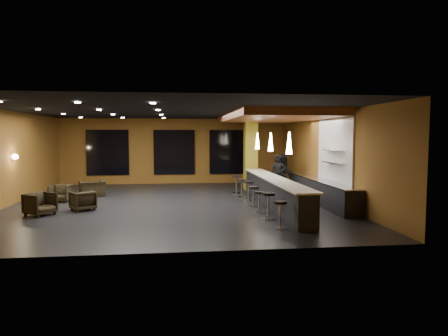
{
  "coord_description": "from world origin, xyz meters",
  "views": [
    {
      "loc": [
        0.15,
        -15.21,
        2.57
      ],
      "look_at": [
        2.0,
        0.5,
        1.3
      ],
      "focal_mm": 32.0,
      "sensor_mm": 36.0,
      "label": 1
    }
  ],
  "objects": [
    {
      "name": "armchair_a",
      "position": [
        -4.29,
        -1.79,
        0.37
      ],
      "size": [
        1.12,
        1.11,
        0.74
      ],
      "primitive_type": "imported",
      "rotation": [
        0.0,
        0.0,
        0.95
      ],
      "color": "black",
      "rests_on": "floor"
    },
    {
      "name": "armchair_b",
      "position": [
        -3.11,
        -1.07,
        0.34
      ],
      "size": [
        1.02,
        1.03,
        0.68
      ],
      "primitive_type": "imported",
      "rotation": [
        0.0,
        0.0,
        3.73
      ],
      "color": "black",
      "rests_on": "floor"
    },
    {
      "name": "wall_right",
      "position": [
        6.05,
        0.0,
        1.75
      ],
      "size": [
        0.1,
        13.0,
        3.5
      ],
      "primitive_type": "cube",
      "color": "brown",
      "rests_on": "floor"
    },
    {
      "name": "armchair_d",
      "position": [
        -3.47,
        2.22,
        0.33
      ],
      "size": [
        1.28,
        1.2,
        0.67
      ],
      "primitive_type": "imported",
      "rotation": [
        0.0,
        0.0,
        3.49
      ],
      "color": "black",
      "rests_on": "floor"
    },
    {
      "name": "bar_top",
      "position": [
        3.65,
        -1.0,
        1.02
      ],
      "size": [
        0.78,
        8.1,
        0.05
      ],
      "primitive_type": "cube",
      "color": "white",
      "rests_on": "bar_counter"
    },
    {
      "name": "armchair_c",
      "position": [
        -4.41,
        0.92,
        0.34
      ],
      "size": [
        0.77,
        0.79,
        0.68
      ],
      "primitive_type": "imported",
      "rotation": [
        0.0,
        0.0,
        -0.07
      ],
      "color": "black",
      "rests_on": "floor"
    },
    {
      "name": "bar_stool_2",
      "position": [
        2.87,
        -2.2,
        0.46
      ],
      "size": [
        0.36,
        0.36,
        0.72
      ],
      "rotation": [
        0.0,
        0.0,
        0.01
      ],
      "color": "silver",
      "rests_on": "floor"
    },
    {
      "name": "window_center",
      "position": [
        0.0,
        6.44,
        1.7
      ],
      "size": [
        2.2,
        0.06,
        2.4
      ],
      "primitive_type": "cube",
      "color": "black",
      "rests_on": "wall_back"
    },
    {
      "name": "window_right",
      "position": [
        3.0,
        6.44,
        1.7
      ],
      "size": [
        2.2,
        0.06,
        2.4
      ],
      "primitive_type": "cube",
      "color": "black",
      "rests_on": "wall_back"
    },
    {
      "name": "floor",
      "position": [
        0.0,
        0.0,
        -0.05
      ],
      "size": [
        12.0,
        13.0,
        0.1
      ],
      "primitive_type": "cube",
      "color": "black",
      "rests_on": "ground"
    },
    {
      "name": "wood_soffit",
      "position": [
        4.0,
        1.0,
        3.36
      ],
      "size": [
        3.6,
        8.0,
        0.28
      ],
      "primitive_type": "cube",
      "color": "brown",
      "rests_on": "ceiling"
    },
    {
      "name": "bar_stool_1",
      "position": [
        2.94,
        -3.26,
        0.53
      ],
      "size": [
        0.42,
        0.42,
        0.83
      ],
      "rotation": [
        0.0,
        0.0,
        -0.09
      ],
      "color": "silver",
      "rests_on": "floor"
    },
    {
      "name": "pendant_2",
      "position": [
        3.65,
        2.0,
        2.35
      ],
      "size": [
        0.2,
        0.2,
        0.7
      ],
      "primitive_type": "cone",
      "color": "white",
      "rests_on": "wood_soffit"
    },
    {
      "name": "wall_front",
      "position": [
        0.0,
        -6.55,
        1.75
      ],
      "size": [
        12.0,
        0.1,
        3.5
      ],
      "primitive_type": "cube",
      "color": "brown",
      "rests_on": "floor"
    },
    {
      "name": "staff_a",
      "position": [
        4.5,
        1.64,
        0.88
      ],
      "size": [
        0.74,
        0.58,
        1.77
      ],
      "primitive_type": "imported",
      "rotation": [
        0.0,
        0.0,
        -0.28
      ],
      "color": "black",
      "rests_on": "floor"
    },
    {
      "name": "prep_top",
      "position": [
        5.65,
        -0.5,
        0.89
      ],
      "size": [
        0.72,
        6.0,
        0.03
      ],
      "primitive_type": "cube",
      "color": "silver",
      "rests_on": "prep_counter"
    },
    {
      "name": "pendant_0",
      "position": [
        3.65,
        -3.0,
        2.35
      ],
      "size": [
        0.2,
        0.2,
        0.7
      ],
      "primitive_type": "cone",
      "color": "white",
      "rests_on": "wood_soffit"
    },
    {
      "name": "bar_stool_5",
      "position": [
        2.83,
        1.13,
        0.48
      ],
      "size": [
        0.38,
        0.38,
        0.75
      ],
      "rotation": [
        0.0,
        0.0,
        0.28
      ],
      "color": "silver",
      "rests_on": "floor"
    },
    {
      "name": "column",
      "position": [
        3.65,
        3.6,
        1.75
      ],
      "size": [
        0.6,
        0.6,
        3.5
      ],
      "primitive_type": "cube",
      "color": "#A28E24",
      "rests_on": "floor"
    },
    {
      "name": "bar_stool_0",
      "position": [
        2.98,
        -4.52,
        0.49
      ],
      "size": [
        0.39,
        0.39,
        0.77
      ],
      "rotation": [
        0.0,
        0.0,
        0.23
      ],
      "color": "silver",
      "rests_on": "floor"
    },
    {
      "name": "prep_counter",
      "position": [
        5.65,
        -0.5,
        0.43
      ],
      "size": [
        0.7,
        6.0,
        0.86
      ],
      "primitive_type": "cube",
      "color": "black",
      "rests_on": "floor"
    },
    {
      "name": "tile_backsplash",
      "position": [
        5.96,
        -1.0,
        2.0
      ],
      "size": [
        0.06,
        3.2,
        2.4
      ],
      "primitive_type": "cube",
      "color": "white",
      "rests_on": "wall_right"
    },
    {
      "name": "wall_sconce",
      "position": [
        -5.88,
        0.5,
        1.8
      ],
      "size": [
        0.22,
        0.22,
        0.22
      ],
      "primitive_type": "sphere",
      "color": "#FFE5B2",
      "rests_on": "wall_left"
    },
    {
      "name": "bar_counter",
      "position": [
        3.65,
        -1.0,
        0.5
      ],
      "size": [
        0.6,
        8.0,
        1.0
      ],
      "primitive_type": "cube",
      "color": "black",
      "rests_on": "floor"
    },
    {
      "name": "wall_shelf_upper",
      "position": [
        5.82,
        -1.2,
        2.05
      ],
      "size": [
        0.3,
        1.5,
        0.03
      ],
      "primitive_type": "cube",
      "color": "silver",
      "rests_on": "wall_right"
    },
    {
      "name": "staff_c",
      "position": [
        4.9,
        2.45,
        0.87
      ],
      "size": [
        0.99,
        0.81,
        1.75
      ],
      "primitive_type": "imported",
      "rotation": [
        0.0,
        0.0,
        0.34
      ],
      "color": "black",
      "rests_on": "floor"
    },
    {
      "name": "ceiling",
      "position": [
        0.0,
        0.0,
        3.55
      ],
      "size": [
        12.0,
        13.0,
        0.1
      ],
      "primitive_type": "cube",
      "color": "black"
    },
    {
      "name": "wall_left",
      "position": [
        -6.05,
        0.0,
        1.75
      ],
      "size": [
        0.1,
        13.0,
        3.5
      ],
      "primitive_type": "cube",
      "color": "brown",
      "rests_on": "floor"
    },
    {
      "name": "bar_stool_4",
      "position": [
        2.96,
        0.27,
        0.5
      ],
      "size": [
        0.4,
        0.4,
        0.79
      ],
      "rotation": [
        0.0,
        0.0,
        -0.29
      ],
      "color": "silver",
      "rests_on": "floor"
    },
    {
      "name": "bar_stool_3",
      "position": [
        2.89,
        -1.12,
        0.48
      ],
      "size": [
        0.38,
        0.38,
        0.75
      ],
      "rotation": [
        0.0,
        0.0,
        -0.33
      ],
      "color": "silver",
      "rests_on": "floor"
    },
    {
      "name": "wall_shelf_lower",
      "position": [
        5.82,
        -1.2,
        1.6
      ],
      "size": [
        0.3,
        1.5,
        0.03
      ],
      "primitive_type": "cube",
      "color": "silver",
      "rests_on": "wall_right"
    },
    {
      "name": "bar_stool_6",
      "position": [
        2.77,
        2.29,
        0.53
      ],
      "size": [
        0.42,
        0.42,
        0.82
      ],
      "rotation": [
        0.0,
        0.0,
        -0.24
      ],
      "color": "silver",
      "rests_on": "floor"
    },
    {
      "name": "wall_back",
      "position": [
        0.0,
        6.55,
        1.75
      ],
      "size": [
        12.0,
        0.1,
        3.5
      ],
      "primitive_type": "cube",
      "color": "brown",
      "rests_on": "floor"
    },
    {
      "name": "window_left",
      "position": [
        -3.5,
        6.44,
        1.7
      ],
      "size": [
        2.2,
        0.06,
        2.4
      ],
      "primitive_type": "cube",
      "color": "black",
      "rests_on": "wall_back"
    },
    {
      "name": "staff_b",
      "position": [
        4.88,
        2.09,
        0.87
      ],
      "size": [
        1.04,
        0.94,
        1.73
      ],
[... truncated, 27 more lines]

